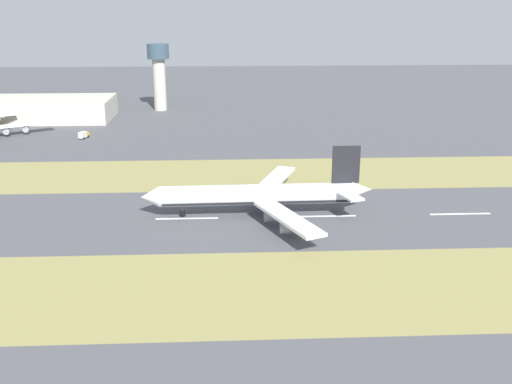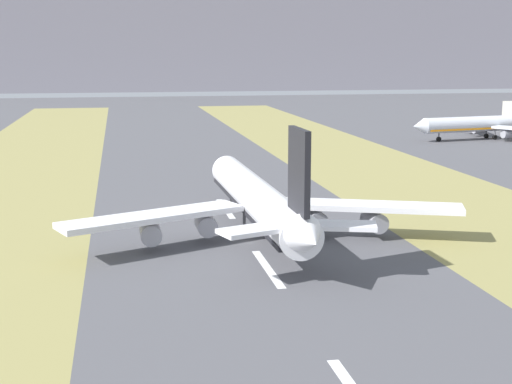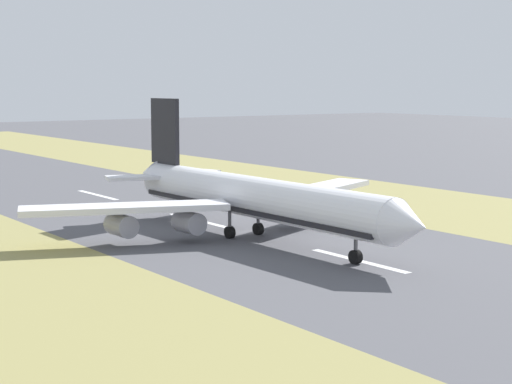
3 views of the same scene
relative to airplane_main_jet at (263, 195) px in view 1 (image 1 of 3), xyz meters
name	(u,v)px [view 1 (image 1 of 3)]	position (x,y,z in m)	size (l,w,h in m)	color
ground_plane	(276,217)	(-2.23, -3.67, -6.02)	(800.00, 800.00, 0.00)	#4C4C51
grass_median_west	(292,289)	(-47.23, -3.67, -6.02)	(40.00, 600.00, 0.01)	olive
grass_median_east	(266,173)	(42.77, -3.67, -6.02)	(40.00, 600.00, 0.01)	olive
centreline_dash_near	(460,214)	(-2.23, -58.10, -6.01)	(1.20, 18.00, 0.01)	silver
centreline_dash_mid	(325,216)	(-2.23, -18.10, -6.01)	(1.20, 18.00, 0.01)	silver
centreline_dash_far	(187,218)	(-2.23, 21.90, -6.01)	(1.20, 18.00, 0.01)	silver
airplane_main_jet	(263,195)	(0.00, 0.00, 0.00)	(64.12, 67.11, 20.20)	white
terminal_building	(30,109)	(149.18, 112.07, -0.65)	(36.00, 83.81, 10.75)	#BCB7A8
control_tower	(159,70)	(173.35, 47.43, 16.45)	(12.00, 12.00, 36.44)	#BCB7A8
service_truck	(84,135)	(103.15, 74.76, -4.36)	(6.38, 3.96, 3.10)	gold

